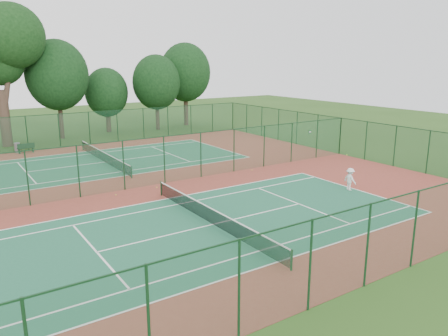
{
  "coord_description": "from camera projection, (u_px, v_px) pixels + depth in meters",
  "views": [
    {
      "loc": [
        -11.85,
        -28.07,
        8.8
      ],
      "look_at": [
        4.12,
        -3.94,
        1.6
      ],
      "focal_mm": 35.0,
      "sensor_mm": 36.0,
      "label": 1
    }
  ],
  "objects": [
    {
      "name": "ground",
      "position": [
        146.0,
        186.0,
        31.19
      ],
      "size": [
        120.0,
        120.0,
        0.0
      ],
      "primitive_type": "plane",
      "color": "#274A17",
      "rests_on": "ground"
    },
    {
      "name": "red_pad",
      "position": [
        146.0,
        186.0,
        31.19
      ],
      "size": [
        40.0,
        36.0,
        0.01
      ],
      "primitive_type": "cube",
      "color": "brown",
      "rests_on": "ground"
    },
    {
      "name": "court_near",
      "position": [
        212.0,
        225.0,
        23.91
      ],
      "size": [
        23.77,
        10.97,
        0.01
      ],
      "primitive_type": "cube",
      "color": "#1D5C3F",
      "rests_on": "red_pad"
    },
    {
      "name": "court_far",
      "position": [
        104.0,
        162.0,
        38.47
      ],
      "size": [
        23.77,
        10.97,
        0.01
      ],
      "primitive_type": "cube",
      "color": "#1C593B",
      "rests_on": "red_pad"
    },
    {
      "name": "fence_north",
      "position": [
        75.0,
        129.0,
        45.33
      ],
      "size": [
        40.0,
        0.09,
        3.5
      ],
      "color": "#17472D",
      "rests_on": "ground"
    },
    {
      "name": "fence_south",
      "position": [
        340.0,
        255.0,
        16.2
      ],
      "size": [
        40.0,
        0.09,
        3.5
      ],
      "color": "#18482C",
      "rests_on": "ground"
    },
    {
      "name": "fence_east",
      "position": [
        340.0,
        136.0,
        41.48
      ],
      "size": [
        0.09,
        36.0,
        3.5
      ],
      "rotation": [
        0.0,
        0.0,
        1.57
      ],
      "color": "#1A4E32",
      "rests_on": "ground"
    },
    {
      "name": "fence_divider",
      "position": [
        145.0,
        162.0,
        30.77
      ],
      "size": [
        40.0,
        0.09,
        3.5
      ],
      "color": "#1C542F",
      "rests_on": "ground"
    },
    {
      "name": "tennis_net_near",
      "position": [
        212.0,
        215.0,
        23.78
      ],
      "size": [
        0.1,
        12.9,
        0.97
      ],
      "color": "#153B1C",
      "rests_on": "ground"
    },
    {
      "name": "tennis_net_far",
      "position": [
        104.0,
        156.0,
        38.34
      ],
      "size": [
        0.1,
        12.9,
        0.97
      ],
      "color": "#133621",
      "rests_on": "ground"
    },
    {
      "name": "player_near",
      "position": [
        350.0,
        179.0,
        30.04
      ],
      "size": [
        0.63,
        1.04,
        1.56
      ],
      "primitive_type": "imported",
      "rotation": [
        0.0,
        0.0,
        1.52
      ],
      "color": "white",
      "rests_on": "court_near"
    },
    {
      "name": "trash_bin",
      "position": [
        17.0,
        148.0,
        42.27
      ],
      "size": [
        0.63,
        0.63,
        0.97
      ],
      "primitive_type": "cylinder",
      "rotation": [
        0.0,
        0.0,
        -0.18
      ],
      "color": "slate",
      "rests_on": "red_pad"
    },
    {
      "name": "bench",
      "position": [
        26.0,
        148.0,
        42.13
      ],
      "size": [
        1.58,
        0.51,
        0.97
      ],
      "rotation": [
        0.0,
        0.0,
        0.04
      ],
      "color": "black",
      "rests_on": "red_pad"
    },
    {
      "name": "stray_ball_a",
      "position": [
        157.0,
        187.0,
        30.79
      ],
      "size": [
        0.07,
        0.07,
        0.07
      ],
      "primitive_type": "sphere",
      "color": "yellow",
      "rests_on": "red_pad"
    },
    {
      "name": "stray_ball_b",
      "position": [
        252.0,
        170.0,
        35.63
      ],
      "size": [
        0.07,
        0.07,
        0.07
      ],
      "primitive_type": "sphere",
      "color": "#D0DF33",
      "rests_on": "red_pad"
    },
    {
      "name": "stray_ball_c",
      "position": [
        116.0,
        195.0,
        29.06
      ],
      "size": [
        0.07,
        0.07,
        0.07
      ],
      "primitive_type": "sphere",
      "color": "#BAD130",
      "rests_on": "red_pad"
    },
    {
      "name": "evergreen_row",
      "position": [
        66.0,
        137.0,
        51.08
      ],
      "size": [
        39.0,
        5.0,
        12.0
      ],
      "primitive_type": null,
      "color": "black",
      "rests_on": "ground"
    }
  ]
}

